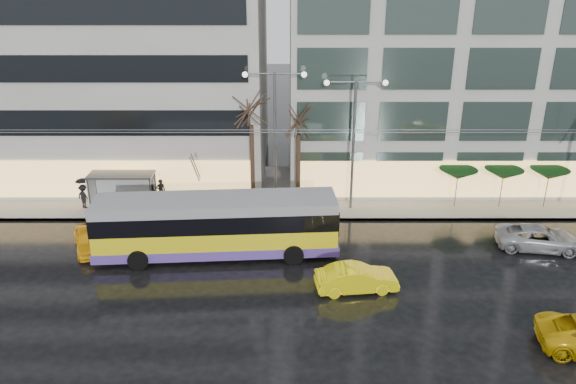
{
  "coord_description": "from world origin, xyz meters",
  "views": [
    {
      "loc": [
        2.8,
        -23.54,
        15.24
      ],
      "look_at": [
        2.82,
        5.0,
        3.62
      ],
      "focal_mm": 35.0,
      "sensor_mm": 36.0,
      "label": 1
    }
  ],
  "objects_px": {
    "bus_shelter": "(117,183)",
    "taxi_a": "(89,239)",
    "street_lamp_near": "(275,123)",
    "trolleybus": "(217,228)"
  },
  "relations": [
    {
      "from": "bus_shelter",
      "to": "taxi_a",
      "type": "xyz_separation_m",
      "value": [
        -0.21,
        -5.54,
        -1.32
      ]
    },
    {
      "from": "bus_shelter",
      "to": "taxi_a",
      "type": "distance_m",
      "value": 5.7
    },
    {
      "from": "street_lamp_near",
      "to": "taxi_a",
      "type": "distance_m",
      "value": 13.15
    },
    {
      "from": "taxi_a",
      "to": "street_lamp_near",
      "type": "bearing_deg",
      "value": 5.2
    },
    {
      "from": "trolleybus",
      "to": "street_lamp_near",
      "type": "distance_m",
      "value": 8.22
    },
    {
      "from": "street_lamp_near",
      "to": "trolleybus",
      "type": "bearing_deg",
      "value": -116.67
    },
    {
      "from": "bus_shelter",
      "to": "street_lamp_near",
      "type": "bearing_deg",
      "value": 0.63
    },
    {
      "from": "bus_shelter",
      "to": "taxi_a",
      "type": "height_order",
      "value": "bus_shelter"
    },
    {
      "from": "trolleybus",
      "to": "bus_shelter",
      "type": "relative_size",
      "value": 3.21
    },
    {
      "from": "trolleybus",
      "to": "taxi_a",
      "type": "height_order",
      "value": "trolleybus"
    }
  ]
}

